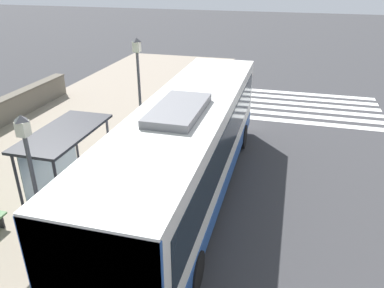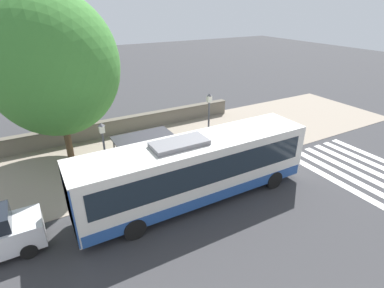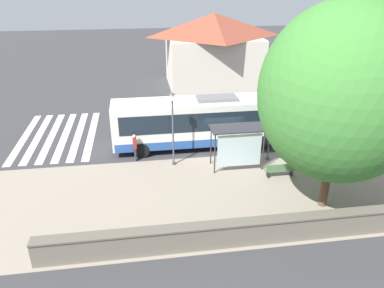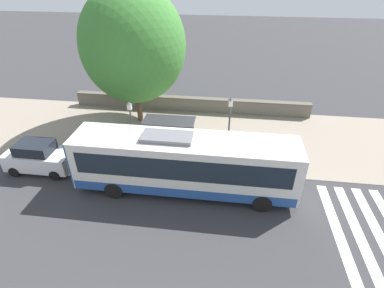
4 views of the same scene
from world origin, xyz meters
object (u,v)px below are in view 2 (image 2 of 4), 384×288
Objects in this scene: pedestrian at (248,149)px; street_lamp_near at (105,153)px; shade_tree at (53,65)px; bus_shelter at (142,143)px; bench at (99,167)px; bus at (196,168)px; street_lamp_far at (209,126)px.

pedestrian is 8.50m from street_lamp_near.
street_lamp_near is 0.39× the size of shade_tree.
bus_shelter reaches higher than bench.
bus is at bearing 31.22° from shade_tree.
street_lamp_near is 6.01m from street_lamp_far.
street_lamp_far is (-2.48, 2.28, 0.95)m from bus.
pedestrian is at bearing 68.85° from street_lamp_far.
street_lamp_far reaches higher than bench.
street_lamp_far is 0.46× the size of shade_tree.
pedestrian is 0.39× the size of street_lamp_far.
bench is at bearing -111.82° from pedestrian.
street_lamp_far reaches higher than bus_shelter.
street_lamp_near is at bearing -126.20° from bus.
street_lamp_near is at bearing -0.11° from bench.
street_lamp_near reaches higher than bus.
bus is 4.63m from street_lamp_near.
bus_shelter is 6.45m from pedestrian.
bus is 2.57× the size of street_lamp_far.
street_lamp_near is at bearing 12.15° from shade_tree.
bus is 3.01× the size of street_lamp_near.
bus is 6.66× the size of bench.
bus is 3.77m from bus_shelter.
bus_shelter is at bearing -156.92° from bus.
bus_shelter is 1.79× the size of bench.
bus is at bearing 23.08° from bus_shelter.
bus_shelter is at bearing -104.59° from street_lamp_far.
shade_tree is (-4.54, -3.37, 3.84)m from bus_shelter.
street_lamp_near is at bearing -92.25° from street_lamp_far.
street_lamp_far is (0.98, 3.75, 0.63)m from bus_shelter.
pedestrian is at bearing 108.89° from bus.
bus is 6.64× the size of pedestrian.
shade_tree is at bearing -124.16° from pedestrian.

